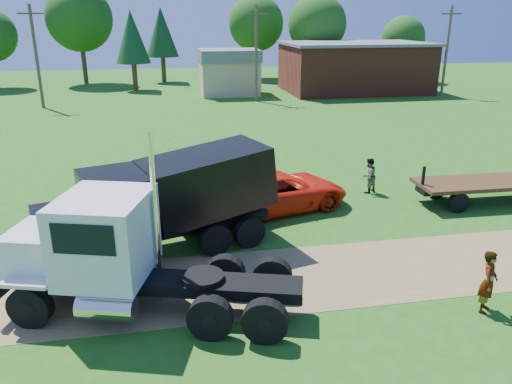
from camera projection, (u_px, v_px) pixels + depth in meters
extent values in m
plane|color=#215512|center=(272.00, 279.00, 16.02)|extent=(140.00, 140.00, 0.00)
cube|color=brown|center=(272.00, 279.00, 16.02)|extent=(120.00, 4.20, 0.01)
cube|color=black|center=(157.00, 282.00, 14.11)|extent=(8.17, 3.38, 0.33)
cylinder|color=black|center=(30.00, 306.00, 13.43)|extent=(1.27, 0.72, 1.21)
cylinder|color=black|center=(30.00, 306.00, 13.43)|extent=(0.52, 0.51, 0.42)
cylinder|color=black|center=(70.00, 266.00, 15.63)|extent=(1.27, 0.72, 1.21)
cylinder|color=black|center=(70.00, 266.00, 15.63)|extent=(0.52, 0.51, 0.42)
cylinder|color=black|center=(210.00, 318.00, 12.92)|extent=(1.27, 0.72, 1.21)
cylinder|color=black|center=(210.00, 318.00, 12.92)|extent=(0.52, 0.51, 0.42)
cylinder|color=black|center=(225.00, 274.00, 15.12)|extent=(1.27, 0.72, 1.21)
cylinder|color=black|center=(225.00, 274.00, 15.12)|extent=(0.52, 0.51, 0.42)
cylinder|color=black|center=(265.00, 321.00, 12.78)|extent=(1.27, 0.72, 1.21)
cylinder|color=black|center=(265.00, 321.00, 12.78)|extent=(0.52, 0.51, 0.42)
cylinder|color=black|center=(272.00, 276.00, 14.97)|extent=(1.27, 0.72, 1.21)
cylinder|color=black|center=(272.00, 276.00, 14.97)|extent=(0.52, 0.51, 0.42)
cube|color=silver|center=(48.00, 251.00, 14.16)|extent=(2.43, 2.36, 1.32)
cube|color=silver|center=(16.00, 251.00, 14.28)|extent=(0.56, 1.60, 1.10)
cube|color=silver|center=(18.00, 274.00, 14.54)|extent=(0.89, 2.46, 0.33)
cube|color=silver|center=(106.00, 236.00, 13.80)|extent=(2.97, 3.19, 2.30)
cube|color=black|center=(65.00, 218.00, 13.75)|extent=(0.69, 2.11, 0.93)
cube|color=black|center=(83.00, 240.00, 12.39)|extent=(1.59, 0.52, 0.82)
cube|color=black|center=(122.00, 202.00, 14.88)|extent=(1.59, 0.52, 0.82)
cube|color=silver|center=(26.00, 283.00, 13.20)|extent=(1.40, 0.85, 0.11)
cube|color=silver|center=(67.00, 245.00, 15.40)|extent=(1.40, 0.85, 0.11)
cylinder|color=silver|center=(107.00, 308.00, 13.07)|extent=(1.66, 1.07, 0.66)
cylinder|color=silver|center=(156.00, 220.00, 14.14)|extent=(0.19, 0.19, 5.04)
cylinder|color=black|center=(202.00, 277.00, 13.89)|extent=(1.50, 1.50, 0.13)
cube|color=black|center=(159.00, 231.00, 17.59)|extent=(8.28, 3.63, 0.31)
cylinder|color=black|center=(72.00, 271.00, 15.33)|extent=(1.21, 0.71, 1.15)
cylinder|color=black|center=(72.00, 271.00, 15.33)|extent=(0.50, 0.49, 0.40)
cylinder|color=black|center=(61.00, 244.00, 17.15)|extent=(1.21, 0.71, 1.15)
cylinder|color=black|center=(61.00, 244.00, 17.15)|extent=(0.50, 0.49, 0.40)
cylinder|color=black|center=(215.00, 239.00, 17.53)|extent=(1.21, 0.71, 1.15)
cylinder|color=black|center=(215.00, 239.00, 17.53)|extent=(0.50, 0.49, 0.40)
cylinder|color=black|center=(192.00, 218.00, 19.34)|extent=(1.21, 0.71, 1.15)
cylinder|color=black|center=(192.00, 218.00, 19.34)|extent=(0.50, 0.49, 0.40)
cylinder|color=black|center=(249.00, 232.00, 18.15)|extent=(1.21, 0.71, 1.15)
cylinder|color=black|center=(249.00, 232.00, 18.15)|extent=(0.50, 0.49, 0.40)
cylinder|color=black|center=(223.00, 212.00, 19.96)|extent=(1.21, 0.71, 1.15)
cylinder|color=black|center=(223.00, 212.00, 19.96)|extent=(0.50, 0.49, 0.40)
cube|color=black|center=(66.00, 227.00, 15.94)|extent=(2.35, 2.28, 1.26)
cube|color=silver|center=(34.00, 234.00, 15.53)|extent=(0.57, 1.52, 1.05)
cube|color=black|center=(117.00, 204.00, 16.55)|extent=(2.78, 3.05, 2.09)
cube|color=black|center=(83.00, 196.00, 15.92)|extent=(0.71, 2.00, 0.84)
cube|color=black|center=(206.00, 182.00, 17.94)|extent=(5.15, 3.83, 2.54)
imported|color=red|center=(280.00, 191.00, 21.61)|extent=(6.50, 4.24, 1.66)
cube|color=#321A10|center=(495.00, 182.00, 22.43)|extent=(7.21, 2.31, 0.16)
cube|color=black|center=(494.00, 187.00, 22.50)|extent=(7.18, 1.05, 0.22)
cylinder|color=black|center=(459.00, 202.00, 21.37)|extent=(0.90, 0.29, 0.90)
cylinder|color=black|center=(437.00, 188.00, 23.12)|extent=(0.90, 0.29, 0.90)
cube|color=black|center=(423.00, 176.00, 21.74)|extent=(0.11, 0.11, 0.90)
imported|color=#999999|center=(488.00, 282.00, 14.02)|extent=(0.78, 0.81, 1.86)
imported|color=#999999|center=(369.00, 176.00, 23.64)|extent=(1.03, 0.95, 1.69)
cube|color=maroon|center=(354.00, 68.00, 55.36)|extent=(15.00, 10.00, 5.00)
cube|color=slate|center=(356.00, 44.00, 54.48)|extent=(15.40, 10.40, 0.30)
cube|color=tan|center=(229.00, 77.00, 53.18)|extent=(6.00, 5.00, 3.60)
cube|color=slate|center=(229.00, 55.00, 52.42)|extent=(6.20, 5.40, 1.20)
cylinder|color=#493929|center=(37.00, 57.00, 44.55)|extent=(0.28, 0.28, 9.00)
cube|color=#493929|center=(30.00, 13.00, 43.31)|extent=(2.20, 0.14, 0.14)
cylinder|color=#493929|center=(256.00, 54.00, 47.99)|extent=(0.28, 0.28, 9.00)
cube|color=#493929|center=(256.00, 14.00, 46.76)|extent=(2.20, 0.14, 0.14)
cylinder|color=#493929|center=(446.00, 52.00, 51.44)|extent=(0.28, 0.28, 9.00)
cube|color=#493929|center=(451.00, 14.00, 50.21)|extent=(2.20, 0.14, 0.14)
cylinder|color=#372516|center=(85.00, 67.00, 61.71)|extent=(0.56, 0.56, 4.17)
sphere|color=#224812|center=(79.00, 18.00, 59.82)|extent=(7.86, 7.86, 7.86)
cylinder|color=#372516|center=(164.00, 69.00, 63.38)|extent=(0.56, 0.56, 3.20)
cone|color=#103613|center=(161.00, 32.00, 61.87)|extent=(4.03, 4.03, 5.95)
cylinder|color=#372516|center=(256.00, 64.00, 67.19)|extent=(0.56, 0.56, 3.81)
sphere|color=#224812|center=(256.00, 23.00, 65.46)|extent=(7.19, 7.19, 7.19)
cylinder|color=#372516|center=(315.00, 67.00, 63.05)|extent=(0.56, 0.56, 3.79)
sphere|color=#224812|center=(317.00, 24.00, 61.33)|extent=(7.15, 7.15, 7.15)
cylinder|color=#372516|center=(400.00, 70.00, 64.45)|extent=(0.56, 0.56, 2.89)
sphere|color=#224812|center=(403.00, 38.00, 63.15)|extent=(5.44, 5.44, 5.44)
cylinder|color=#372516|center=(135.00, 77.00, 56.36)|extent=(0.56, 0.56, 3.05)
cone|color=#103613|center=(132.00, 37.00, 54.92)|extent=(3.83, 3.83, 5.66)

